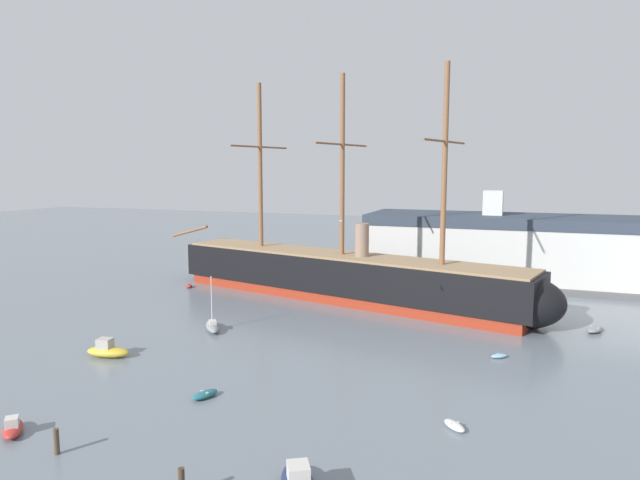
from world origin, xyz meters
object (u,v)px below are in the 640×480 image
object	(u,v)px
motorboat_mid_left	(108,350)
sailboat_alongside_bow	(213,326)
dinghy_alongside_stern	(499,356)
dinghy_far_right	(595,329)
dockside_warehouse_right	(527,249)
seagull_in_flight	(340,221)
motorboat_foreground_left	(13,428)
dinghy_far_left	(189,286)
motorboat_distant_centre	(365,290)
dinghy_mid_right	(454,426)
tall_ship	(342,275)
dinghy_near_centre	(205,394)
mooring_piling_right_pair	(57,441)

from	to	relation	value
motorboat_mid_left	sailboat_alongside_bow	size ratio (longest dim) A/B	0.74
dinghy_alongside_stern	dinghy_far_right	bearing A→B (deg)	52.64
dockside_warehouse_right	seagull_in_flight	size ratio (longest dim) A/B	51.10
motorboat_foreground_left	dinghy_far_left	bearing A→B (deg)	109.51
motorboat_distant_centre	motorboat_foreground_left	bearing A→B (deg)	-102.17
seagull_in_flight	motorboat_mid_left	bearing A→B (deg)	-156.09
motorboat_mid_left	dinghy_far_left	bearing A→B (deg)	109.91
dinghy_mid_right	dockside_warehouse_right	bearing A→B (deg)	85.46
tall_ship	motorboat_foreground_left	size ratio (longest dim) A/B	20.53
dinghy_far_left	dinghy_far_right	distance (m)	59.20
dinghy_far_left	motorboat_distant_centre	world-z (taller)	motorboat_distant_centre
motorboat_mid_left	seagull_in_flight	bearing A→B (deg)	23.91
tall_ship	motorboat_mid_left	distance (m)	35.65
seagull_in_flight	motorboat_distant_centre	bearing A→B (deg)	100.48
motorboat_mid_left	dinghy_far_left	world-z (taller)	motorboat_mid_left
motorboat_mid_left	dinghy_far_right	xyz separation A→B (m)	(47.65, 27.00, -0.32)
motorboat_mid_left	sailboat_alongside_bow	xyz separation A→B (m)	(5.05, 11.88, -0.13)
tall_ship	motorboat_distant_centre	bearing A→B (deg)	63.24
dockside_warehouse_right	dinghy_alongside_stern	bearing A→B (deg)	-93.21
dinghy_near_centre	motorboat_distant_centre	xyz separation A→B (m)	(1.81, 42.28, 0.25)
dinghy_alongside_stern	dinghy_near_centre	bearing A→B (deg)	-139.95
dinghy_far_left	dockside_warehouse_right	distance (m)	56.74
mooring_piling_right_pair	seagull_in_flight	distance (m)	31.43
tall_ship	dinghy_near_centre	xyz separation A→B (m)	(0.45, -37.78, -3.24)
tall_ship	sailboat_alongside_bow	bearing A→B (deg)	-114.43
dinghy_near_centre	motorboat_distant_centre	distance (m)	42.32
dinghy_far_left	motorboat_distant_centre	bearing A→B (deg)	11.14
mooring_piling_right_pair	seagull_in_flight	bearing A→B (deg)	67.07
motorboat_mid_left	tall_ship	bearing A→B (deg)	66.07
motorboat_foreground_left	dinghy_alongside_stern	world-z (taller)	motorboat_foreground_left
motorboat_foreground_left	dinghy_alongside_stern	bearing A→B (deg)	42.43
dinghy_far_left	dinghy_alongside_stern	bearing A→B (deg)	-19.90
dinghy_mid_right	dinghy_far_right	xyz separation A→B (m)	(12.46, 30.60, 0.10)
dinghy_mid_right	sailboat_alongside_bow	world-z (taller)	sailboat_alongside_bow
motorboat_mid_left	seagull_in_flight	xyz separation A→B (m)	(21.74, 9.64, 13.16)
motorboat_foreground_left	motorboat_distant_centre	bearing A→B (deg)	77.83
dinghy_near_centre	dinghy_mid_right	xyz separation A→B (m)	(20.32, 1.70, -0.04)
tall_ship	dinghy_far_right	bearing A→B (deg)	-9.37
seagull_in_flight	dinghy_far_right	bearing A→B (deg)	33.83
motorboat_foreground_left	dinghy_near_centre	bearing A→B (deg)	47.45
sailboat_alongside_bow	motorboat_distant_centre	bearing A→B (deg)	65.14
motorboat_distant_centre	dockside_warehouse_right	world-z (taller)	dockside_warehouse_right
sailboat_alongside_bow	dinghy_far_right	world-z (taller)	sailboat_alongside_bow
motorboat_mid_left	dinghy_mid_right	size ratio (longest dim) A/B	2.21
mooring_piling_right_pair	dinghy_far_left	bearing A→B (deg)	114.50
seagull_in_flight	dinghy_mid_right	bearing A→B (deg)	-44.55
sailboat_alongside_bow	seagull_in_flight	distance (m)	21.45
motorboat_mid_left	dockside_warehouse_right	size ratio (longest dim) A/B	0.08
tall_ship	dinghy_alongside_stern	xyz separation A→B (m)	(23.12, -18.73, -3.32)
motorboat_foreground_left	dinghy_far_right	distance (m)	60.12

